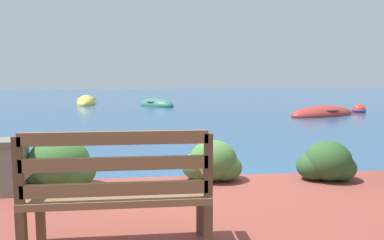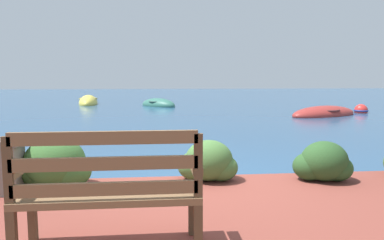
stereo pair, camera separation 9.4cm
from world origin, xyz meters
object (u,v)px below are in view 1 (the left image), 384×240
(park_bench, at_px, (118,189))
(rowboat_far, at_px, (86,103))
(rowboat_nearest, at_px, (322,114))
(rowboat_mid, at_px, (157,105))
(mooring_buoy, at_px, (359,110))

(park_bench, height_order, rowboat_far, park_bench)
(park_bench, height_order, rowboat_nearest, park_bench)
(rowboat_nearest, distance_m, rowboat_mid, 8.17)
(rowboat_nearest, xyz_separation_m, mooring_buoy, (2.04, 0.96, 0.04))
(rowboat_nearest, bearing_deg, park_bench, 34.51)
(rowboat_nearest, relative_size, rowboat_mid, 1.42)
(park_bench, relative_size, mooring_buoy, 2.28)
(rowboat_far, xyz_separation_m, mooring_buoy, (12.10, -6.00, 0.02))
(rowboat_mid, xyz_separation_m, rowboat_far, (-3.77, 1.75, 0.01))
(rowboat_nearest, height_order, mooring_buoy, rowboat_nearest)
(rowboat_nearest, height_order, rowboat_mid, rowboat_mid)
(park_bench, bearing_deg, rowboat_mid, 84.09)
(rowboat_nearest, height_order, rowboat_far, rowboat_far)
(park_bench, distance_m, rowboat_mid, 16.28)
(park_bench, height_order, rowboat_mid, park_bench)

